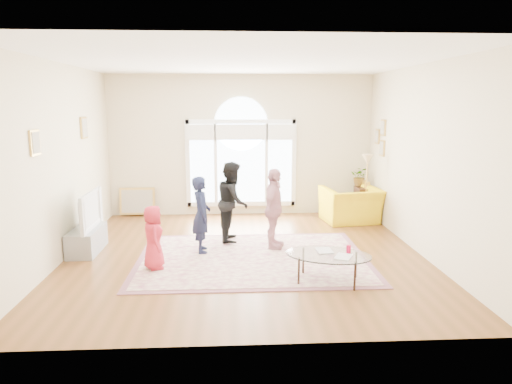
{
  "coord_description": "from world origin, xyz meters",
  "views": [
    {
      "loc": [
        -0.23,
        -7.47,
        2.52
      ],
      "look_at": [
        0.2,
        0.3,
        1.03
      ],
      "focal_mm": 32.0,
      "sensor_mm": 36.0,
      "label": 1
    }
  ],
  "objects": [
    {
      "name": "leaning_picture",
      "position": [
        -2.39,
        2.9,
        0.0
      ],
      "size": [
        0.8,
        0.14,
        0.62
      ],
      "primitive_type": "cube",
      "rotation": [
        -0.14,
        0.0,
        0.0
      ],
      "color": "tan",
      "rests_on": "ground"
    },
    {
      "name": "floor_lamp",
      "position": [
        2.62,
        1.87,
        1.28
      ],
      "size": [
        0.29,
        0.29,
        1.51
      ],
      "color": "black",
      "rests_on": "ground"
    },
    {
      "name": "rug_border",
      "position": [
        0.11,
        -0.22,
        0.01
      ],
      "size": [
        3.8,
        2.8,
        0.01
      ],
      "primitive_type": "cube",
      "color": "#7E4C58",
      "rests_on": "ground"
    },
    {
      "name": "plant_pedestal",
      "position": [
        2.7,
        2.65,
        0.35
      ],
      "size": [
        0.2,
        0.2,
        0.7
      ],
      "primitive_type": "cylinder",
      "color": "white",
      "rests_on": "ground"
    },
    {
      "name": "tv_console",
      "position": [
        -2.75,
        0.3,
        0.21
      ],
      "size": [
        0.45,
        1.0,
        0.42
      ],
      "primitive_type": "cube",
      "color": "gray",
      "rests_on": "ground"
    },
    {
      "name": "child_navy",
      "position": [
        -0.75,
        0.16,
        0.68
      ],
      "size": [
        0.38,
        0.52,
        1.32
      ],
      "primitive_type": "imported",
      "rotation": [
        0.0,
        0.0,
        1.71
      ],
      "color": "#161B35",
      "rests_on": "area_rug"
    },
    {
      "name": "child_red",
      "position": [
        -1.44,
        -0.63,
        0.52
      ],
      "size": [
        0.43,
        0.55,
        0.99
      ],
      "primitive_type": "imported",
      "rotation": [
        0.0,
        0.0,
        1.84
      ],
      "color": "#BE2537",
      "rests_on": "area_rug"
    },
    {
      "name": "ground",
      "position": [
        0.0,
        0.0,
        0.0
      ],
      "size": [
        6.0,
        6.0,
        0.0
      ],
      "primitive_type": "plane",
      "color": "brown",
      "rests_on": "ground"
    },
    {
      "name": "potted_plant",
      "position": [
        2.7,
        2.65,
        0.92
      ],
      "size": [
        0.49,
        0.47,
        0.43
      ],
      "primitive_type": "imported",
      "rotation": [
        0.0,
        0.0,
        -0.43
      ],
      "color": "#33722D",
      "rests_on": "plant_pedestal"
    },
    {
      "name": "child_pink",
      "position": [
        0.51,
        0.31,
        0.73
      ],
      "size": [
        0.57,
        0.9,
        1.42
      ],
      "primitive_type": "imported",
      "rotation": [
        0.0,
        0.0,
        1.28
      ],
      "color": "#CA8E98",
      "rests_on": "area_rug"
    },
    {
      "name": "armchair",
      "position": [
        2.36,
        2.09,
        0.38
      ],
      "size": [
        1.31,
        1.18,
        0.76
      ],
      "primitive_type": "imported",
      "rotation": [
        0.0,
        0.0,
        3.29
      ],
      "color": "yellow",
      "rests_on": "ground"
    },
    {
      "name": "television",
      "position": [
        -2.74,
        0.3,
        0.74
      ],
      "size": [
        0.17,
        1.12,
        0.64
      ],
      "color": "black",
      "rests_on": "tv_console"
    },
    {
      "name": "area_rug",
      "position": [
        0.11,
        -0.22,
        0.01
      ],
      "size": [
        3.6,
        2.6,
        0.02
      ],
      "primitive_type": "cube",
      "color": "beige",
      "rests_on": "ground"
    },
    {
      "name": "room_shell",
      "position": [
        0.01,
        2.83,
        1.57
      ],
      "size": [
        6.0,
        6.0,
        6.0
      ],
      "color": "beige",
      "rests_on": "ground"
    },
    {
      "name": "coffee_table",
      "position": [
        1.15,
        -1.29,
        0.4
      ],
      "size": [
        1.4,
        1.11,
        0.54
      ],
      "rotation": [
        0.0,
        0.0,
        -0.3
      ],
      "color": "silver",
      "rests_on": "ground"
    },
    {
      "name": "child_black",
      "position": [
        -0.21,
        0.81,
        0.76
      ],
      "size": [
        0.59,
        0.75,
        1.48
      ],
      "primitive_type": "imported",
      "rotation": [
        0.0,
        0.0,
        1.52
      ],
      "color": "black",
      "rests_on": "area_rug"
    },
    {
      "name": "side_cabinet",
      "position": [
        2.78,
        2.45,
        0.35
      ],
      "size": [
        0.4,
        0.5,
        0.7
      ],
      "primitive_type": "cube",
      "color": "black",
      "rests_on": "ground"
    }
  ]
}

